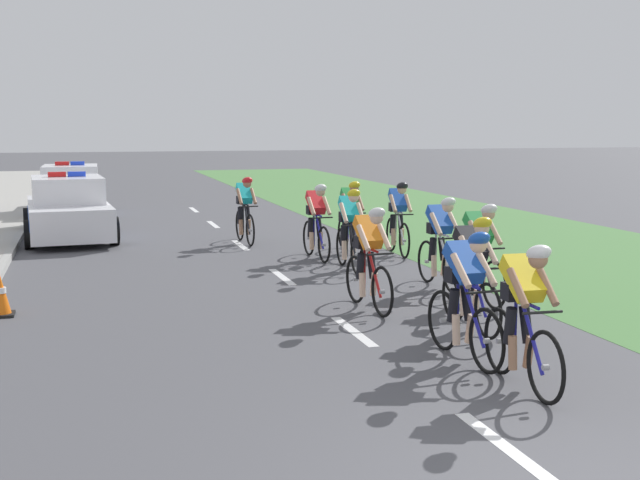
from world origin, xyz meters
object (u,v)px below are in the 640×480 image
cyclist_second (465,294)px  cyclist_tenth (316,220)px  cyclist_ninth (398,217)px  cyclist_eighth (350,216)px  cyclist_fourth (369,257)px  cyclist_fifth (479,251)px  cyclist_third (472,271)px  cyclist_sixth (440,241)px  cyclist_seventh (350,228)px  cyclist_eleventh (245,209)px  police_car_second (71,192)px  traffic_cone_near (0,294)px  cyclist_lead (524,313)px  police_car_nearest (68,210)px

cyclist_second → cyclist_tenth: (0.34, 7.33, 0.00)m
cyclist_ninth → cyclist_eighth: bearing=150.2°
cyclist_fourth → cyclist_fifth: size_ratio=1.00×
cyclist_third → cyclist_sixth: 2.79m
cyclist_fourth → cyclist_eighth: (1.41, 5.14, 0.00)m
cyclist_seventh → cyclist_eighth: bearing=71.3°
cyclist_fourth → cyclist_sixth: bearing=35.7°
cyclist_sixth → cyclist_eleventh: size_ratio=1.00×
cyclist_fifth → cyclist_eleventh: 7.45m
cyclist_second → cyclist_eleventh: same height
police_car_second → cyclist_ninth: bearing=-56.5°
cyclist_ninth → traffic_cone_near: bearing=-154.3°
cyclist_second → police_car_second: bearing=104.4°
cyclist_fifth → cyclist_seventh: (-1.00, 3.20, 0.00)m
cyclist_seventh → cyclist_ninth: (1.53, 1.43, 0.00)m
cyclist_eleventh → traffic_cone_near: (-4.66, -6.05, -0.48)m
cyclist_lead → police_car_nearest: 13.61m
cyclist_lead → cyclist_second: bearing=97.5°
cyclist_third → police_car_second: bearing=107.9°
cyclist_second → cyclist_ninth: (2.11, 7.41, 0.00)m
cyclist_seventh → cyclist_sixth: bearing=-65.9°
cyclist_fourth → cyclist_seventh: (0.76, 3.21, 0.00)m
cyclist_lead → cyclist_fourth: same height
cyclist_lead → cyclist_eleventh: same height
cyclist_tenth → cyclist_lead: bearing=-91.4°
cyclist_third → cyclist_fourth: 1.73m
cyclist_lead → cyclist_fifth: same height
cyclist_sixth → cyclist_seventh: bearing=114.1°
cyclist_fourth → police_car_nearest: 9.98m
cyclist_fifth → police_car_nearest: 10.84m
cyclist_second → cyclist_fifth: (1.59, 2.78, 0.00)m
cyclist_sixth → cyclist_tenth: 3.56m
cyclist_fourth → police_car_second: 15.24m
cyclist_eleventh → cyclist_third: bearing=-81.2°
cyclist_second → cyclist_eleventh: 9.92m
cyclist_fifth → traffic_cone_near: bearing=171.2°
cyclist_fourth → cyclist_eleventh: bearing=93.6°
cyclist_second → cyclist_fifth: same height
cyclist_lead → police_car_second: (-4.61, 18.42, -0.11)m
cyclist_seventh → cyclist_tenth: 1.37m
cyclist_eleventh → traffic_cone_near: 7.65m
cyclist_seventh → cyclist_lead: bearing=-93.7°
cyclist_fourth → cyclist_ninth: size_ratio=1.00×
cyclist_eighth → police_car_nearest: (-5.72, 3.85, -0.11)m
cyclist_fifth → cyclist_seventh: same height
cyclist_eleventh → police_car_second: 8.43m
cyclist_tenth → cyclist_eleventh: 2.74m
cyclist_sixth → cyclist_ninth: 3.51m
cyclist_fourth → cyclist_seventh: bearing=76.8°
cyclist_second → traffic_cone_near: (-5.28, 3.85, -0.48)m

